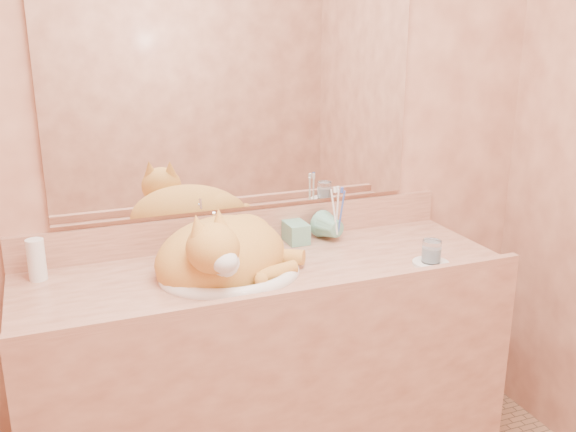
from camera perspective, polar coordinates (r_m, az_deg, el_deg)
name	(u,v)px	position (r m, az deg, el deg)	size (l,w,h in m)	color
wall_back	(239,134)	(2.26, -4.40, 7.27)	(2.40, 0.02, 2.50)	#995B45
vanity_counter	(268,381)	(2.31, -1.83, -14.47)	(1.60, 0.55, 0.85)	brown
mirror	(239,94)	(2.23, -4.39, 10.76)	(1.30, 0.02, 0.80)	white
sink_basin	(230,255)	(2.04, -5.21, -3.50)	(0.45, 0.37, 0.14)	white
faucet	(215,237)	(2.19, -6.49, -1.88)	(0.04, 0.11, 0.15)	silver
cat	(223,251)	(2.05, -5.83, -3.07)	(0.46, 0.38, 0.25)	#BE792B
soap_dispenser	(302,225)	(2.28, 1.22, -0.77)	(0.08, 0.08, 0.17)	#67A68C
toothbrush_cup	(338,231)	(2.34, 4.43, -1.30)	(0.10, 0.10, 0.10)	#67A68C
toothbrushes	(338,210)	(2.31, 4.48, 0.57)	(0.04, 0.04, 0.22)	white
saucer	(431,263)	(2.20, 12.57, -4.12)	(0.12, 0.12, 0.01)	white
water_glass	(432,251)	(2.18, 12.64, -3.08)	(0.06, 0.06, 0.08)	silver
lotion_bottle	(36,260)	(2.15, -21.45, -3.63)	(0.06, 0.06, 0.13)	white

